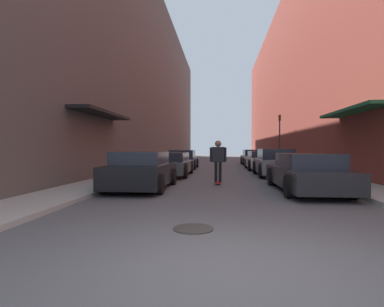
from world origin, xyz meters
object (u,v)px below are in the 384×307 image
Objects in this scene: parked_car_left_2 at (182,160)px; parked_car_right_3 at (253,157)px; parked_car_left_1 at (170,164)px; manhole_cover at (193,229)px; skateboarder at (218,157)px; parked_car_right_2 at (262,160)px; traffic_light at (280,134)px; parked_car_right_0 at (306,173)px; parked_car_left_0 at (142,171)px; parked_car_right_1 at (275,163)px.

parked_car_left_2 is 7.66m from parked_car_right_3.
parked_car_left_1 is 1.19× the size of parked_car_left_2.
parked_car_left_2 reaches higher than parked_car_left_1.
skateboarder is at bearing 86.73° from manhole_cover.
parked_car_left_1 is 4.21m from skateboarder.
parked_car_left_2 reaches higher than parked_car_right_2.
parked_car_right_2 is 1.11× the size of traffic_light.
parked_car_right_0 reaches higher than parked_car_left_1.
parked_car_left_0 is 3.12m from skateboarder.
parked_car_right_0 is 3.39m from skateboarder.
skateboarder reaches higher than parked_car_right_3.
parked_car_right_3 reaches higher than parked_car_right_0.
parked_car_right_2 is 6.20× the size of manhole_cover.
parked_car_right_1 is at bearing 2.95° from parked_car_left_1.
parked_car_left_1 is at bearing -89.04° from parked_car_left_2.
parked_car_right_0 is 5.89m from manhole_cover.
parked_car_right_2 is at bearing 61.68° from parked_car_left_0.
parked_car_right_2 is at bearing 71.43° from skateboarder.
parked_car_left_1 is at bearing 88.44° from parked_car_left_0.
parked_car_right_3 reaches higher than parked_car_left_2.
parked_car_left_2 is at bearing 90.96° from parked_car_left_1.
parked_car_left_1 is 1.08× the size of parked_car_right_2.
parked_car_left_0 is 1.04× the size of traffic_light.
manhole_cover is (-3.29, -20.98, -0.62)m from parked_car_right_3.
traffic_light is at bearing 74.79° from manhole_cover.
parked_car_left_0 is 2.37× the size of skateboarder.
traffic_light is at bearing 62.35° from parked_car_right_2.
parked_car_right_0 is at bearing 56.35° from manhole_cover.
skateboarder is at bearing -108.57° from parked_car_right_2.
parked_car_left_1 is (0.14, 5.04, -0.03)m from parked_car_left_0.
skateboarder is at bearing -101.45° from parked_car_right_3.
traffic_light is at bearing 22.12° from parked_car_left_2.
parked_car_left_0 is at bearing -147.45° from skateboarder.
parked_car_left_1 is 12.22m from parked_car_right_3.
parked_car_right_0 reaches higher than manhole_cover.
parked_car_left_0 is 5.48m from parked_car_right_0.
parked_car_right_1 reaches higher than parked_car_left_1.
skateboarder is 6.72m from manhole_cover.
traffic_light is (5.05, 18.57, 2.49)m from manhole_cover.
skateboarder reaches higher than manhole_cover.
parked_car_right_3 is (5.52, 16.02, 0.00)m from parked_car_left_0.
parked_car_right_2 is at bearing 77.95° from manhole_cover.
manhole_cover is at bearing -102.05° from parked_car_right_2.
parked_car_right_3 is (0.07, 5.91, 0.03)m from parked_car_right_2.
parked_car_right_2 is 4.38m from traffic_light.
parked_car_right_3 is at bearing 63.89° from parked_car_left_1.
skateboarder is (2.57, -9.00, 0.44)m from parked_car_left_2.
parked_car_right_3 is at bearing 89.32° from parked_car_right_2.
parked_car_right_1 is at bearing 52.23° from skateboarder.
parked_car_right_0 is 2.79× the size of skateboarder.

